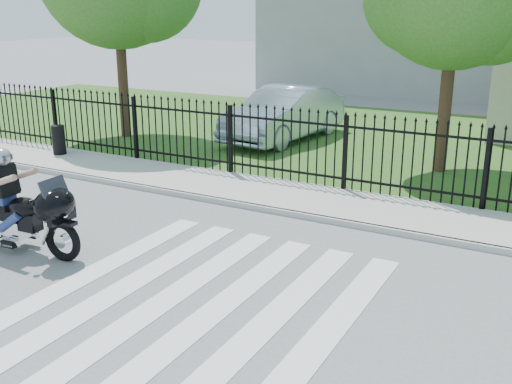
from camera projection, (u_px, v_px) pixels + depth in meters
The scene contains 9 objects.
ground at pixel (196, 302), 8.67m from camera, with size 120.00×120.00×0.00m, color slate.
crosswalk at pixel (196, 301), 8.66m from camera, with size 5.00×5.50×0.01m, color silver, non-canonical shape.
sidewalk at pixel (327, 203), 12.84m from camera, with size 40.00×2.00×0.12m, color #ADAAA3.
curb at pixel (308, 216), 12.00m from camera, with size 40.00×0.12×0.12m, color #ADAAA3.
grass_strip at pixel (412, 143), 18.72m from camera, with size 40.00×12.00×0.02m, color #2B551D.
iron_fence at pixel (345, 155), 13.43m from camera, with size 26.00×0.04×1.80m.
motorcycle_rider at pixel (11, 208), 10.32m from camera, with size 2.81×0.92×1.85m.
parked_car at pixel (284, 114), 18.90m from camera, with size 1.75×5.02×1.65m, color #A3B3CD.
litter_bin at pixel (59, 140), 16.73m from camera, with size 0.36×0.36×0.81m, color black.
Camera 1 is at (4.51, -6.43, 4.09)m, focal length 42.00 mm.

